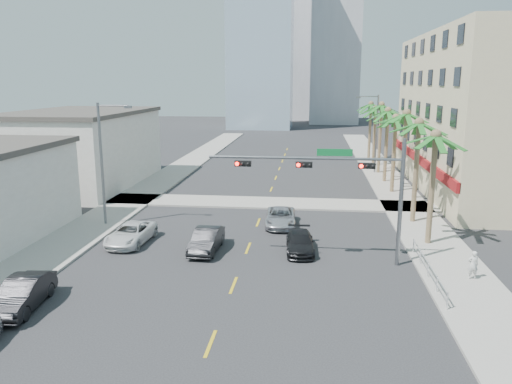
{
  "coord_description": "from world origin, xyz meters",
  "views": [
    {
      "loc": [
        3.93,
        -20.19,
        10.47
      ],
      "look_at": [
        0.41,
        10.93,
        3.5
      ],
      "focal_mm": 35.0,
      "sensor_mm": 36.0,
      "label": 1
    }
  ],
  "objects_px": {
    "pedestrian": "(473,265)",
    "traffic_signal_mast": "(344,179)",
    "car_lane_left": "(206,240)",
    "car_parked_far": "(131,234)",
    "car_parked_mid": "(22,294)",
    "car_lane_center": "(281,217)",
    "car_lane_right": "(300,242)"
  },
  "relations": [
    {
      "from": "traffic_signal_mast",
      "to": "car_parked_mid",
      "type": "relative_size",
      "value": 2.5
    },
    {
      "from": "traffic_signal_mast",
      "to": "car_lane_center",
      "type": "relative_size",
      "value": 2.38
    },
    {
      "from": "pedestrian",
      "to": "traffic_signal_mast",
      "type": "bearing_deg",
      "value": -20.79
    },
    {
      "from": "car_parked_far",
      "to": "car_lane_left",
      "type": "height_order",
      "value": "car_lane_left"
    },
    {
      "from": "car_parked_far",
      "to": "car_lane_right",
      "type": "relative_size",
      "value": 1.13
    },
    {
      "from": "car_parked_mid",
      "to": "car_lane_left",
      "type": "xyz_separation_m",
      "value": [
        6.87,
        8.99,
        -0.02
      ]
    },
    {
      "from": "pedestrian",
      "to": "car_lane_right",
      "type": "bearing_deg",
      "value": -26.39
    },
    {
      "from": "car_parked_mid",
      "to": "pedestrian",
      "type": "xyz_separation_m",
      "value": [
        21.99,
        5.79,
        0.19
      ]
    },
    {
      "from": "car_parked_mid",
      "to": "car_parked_far",
      "type": "bearing_deg",
      "value": 74.97
    },
    {
      "from": "car_lane_left",
      "to": "pedestrian",
      "type": "bearing_deg",
      "value": -10.45
    },
    {
      "from": "traffic_signal_mast",
      "to": "car_lane_right",
      "type": "xyz_separation_m",
      "value": [
        -2.46,
        1.73,
        -4.45
      ]
    },
    {
      "from": "traffic_signal_mast",
      "to": "car_parked_mid",
      "type": "bearing_deg",
      "value": -152.91
    },
    {
      "from": "car_parked_mid",
      "to": "car_lane_left",
      "type": "distance_m",
      "value": 11.31
    },
    {
      "from": "traffic_signal_mast",
      "to": "car_lane_right",
      "type": "bearing_deg",
      "value": 144.9
    },
    {
      "from": "car_lane_center",
      "to": "car_lane_left",
      "type": "bearing_deg",
      "value": -127.39
    },
    {
      "from": "traffic_signal_mast",
      "to": "car_parked_mid",
      "type": "height_order",
      "value": "traffic_signal_mast"
    },
    {
      "from": "car_lane_left",
      "to": "car_lane_center",
      "type": "bearing_deg",
      "value": 56.67
    },
    {
      "from": "car_parked_far",
      "to": "car_lane_left",
      "type": "distance_m",
      "value": 5.35
    },
    {
      "from": "car_parked_far",
      "to": "car_lane_left",
      "type": "xyz_separation_m",
      "value": [
        5.27,
        -0.93,
        0.05
      ]
    },
    {
      "from": "traffic_signal_mast",
      "to": "car_lane_left",
      "type": "bearing_deg",
      "value": 171.62
    },
    {
      "from": "car_parked_mid",
      "to": "traffic_signal_mast",
      "type": "bearing_deg",
      "value": 21.23
    },
    {
      "from": "car_parked_mid",
      "to": "pedestrian",
      "type": "distance_m",
      "value": 22.74
    },
    {
      "from": "traffic_signal_mast",
      "to": "car_lane_left",
      "type": "distance_m",
      "value": 9.46
    },
    {
      "from": "car_parked_mid",
      "to": "car_lane_center",
      "type": "xyz_separation_m",
      "value": [
        11.14,
        15.12,
        -0.08
      ]
    },
    {
      "from": "car_parked_mid",
      "to": "car_lane_right",
      "type": "xyz_separation_m",
      "value": [
        12.72,
        9.5,
        -0.12
      ]
    },
    {
      "from": "car_parked_far",
      "to": "car_lane_right",
      "type": "distance_m",
      "value": 11.13
    },
    {
      "from": "car_lane_right",
      "to": "car_parked_mid",
      "type": "bearing_deg",
      "value": -146.84
    },
    {
      "from": "car_parked_mid",
      "to": "car_lane_right",
      "type": "height_order",
      "value": "car_parked_mid"
    },
    {
      "from": "traffic_signal_mast",
      "to": "pedestrian",
      "type": "bearing_deg",
      "value": -16.21
    },
    {
      "from": "car_lane_left",
      "to": "car_parked_far",
      "type": "bearing_deg",
      "value": 171.54
    },
    {
      "from": "car_lane_center",
      "to": "car_lane_right",
      "type": "height_order",
      "value": "car_lane_center"
    },
    {
      "from": "car_parked_mid",
      "to": "car_lane_center",
      "type": "height_order",
      "value": "car_parked_mid"
    }
  ]
}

